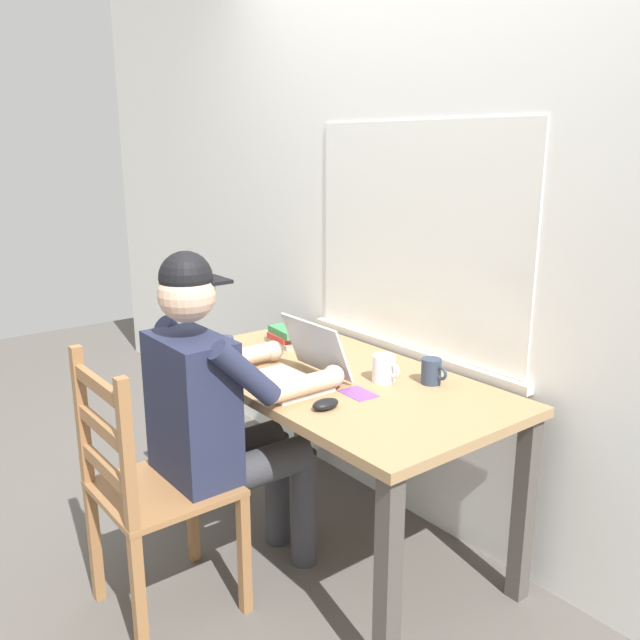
# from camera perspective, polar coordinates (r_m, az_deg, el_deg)

# --- Properties ---
(ground_plane) EXTENTS (8.00, 8.00, 0.00)m
(ground_plane) POSITION_cam_1_polar(r_m,az_deg,el_deg) (2.86, 1.13, -18.69)
(ground_plane) COLOR #56514C
(back_wall) EXTENTS (6.00, 0.08, 2.60)m
(back_wall) POSITION_cam_1_polar(r_m,az_deg,el_deg) (2.71, 8.84, 8.64)
(back_wall) COLOR silver
(back_wall) RESTS_ON ground
(desk) EXTENTS (1.40, 0.75, 0.73)m
(desk) POSITION_cam_1_polar(r_m,az_deg,el_deg) (2.57, 1.21, -6.76)
(desk) COLOR #9E7A51
(desk) RESTS_ON ground
(seated_person) EXTENTS (0.50, 0.60, 1.25)m
(seated_person) POSITION_cam_1_polar(r_m,az_deg,el_deg) (2.37, -8.52, -7.40)
(seated_person) COLOR #232842
(seated_person) RESTS_ON ground
(wooden_chair) EXTENTS (0.42, 0.42, 0.95)m
(wooden_chair) POSITION_cam_1_polar(r_m,az_deg,el_deg) (2.36, -14.42, -13.91)
(wooden_chair) COLOR olive
(wooden_chair) RESTS_ON ground
(laptop) EXTENTS (0.33, 0.32, 0.22)m
(laptop) POSITION_cam_1_polar(r_m,az_deg,el_deg) (2.45, -2.07, -4.16)
(laptop) COLOR #ADAFB2
(laptop) RESTS_ON desk
(computer_mouse) EXTENTS (0.06, 0.10, 0.03)m
(computer_mouse) POSITION_cam_1_polar(r_m,az_deg,el_deg) (2.22, 0.48, -7.20)
(computer_mouse) COLOR black
(computer_mouse) RESTS_ON desk
(coffee_mug_white) EXTENTS (0.12, 0.09, 0.10)m
(coffee_mug_white) POSITION_cam_1_polar(r_m,az_deg,el_deg) (2.46, 5.51, -4.14)
(coffee_mug_white) COLOR white
(coffee_mug_white) RESTS_ON desk
(coffee_mug_dark) EXTENTS (0.11, 0.07, 0.09)m
(coffee_mug_dark) POSITION_cam_1_polar(r_m,az_deg,el_deg) (2.47, 9.53, -4.34)
(coffee_mug_dark) COLOR #2D384C
(coffee_mug_dark) RESTS_ON desk
(coffee_mug_spare) EXTENTS (0.12, 0.08, 0.09)m
(coffee_mug_spare) POSITION_cam_1_polar(r_m,az_deg,el_deg) (2.75, -8.22, -2.34)
(coffee_mug_spare) COLOR #2D384C
(coffee_mug_spare) RESTS_ON desk
(book_stack_main) EXTENTS (0.20, 0.16, 0.08)m
(book_stack_main) POSITION_cam_1_polar(r_m,az_deg,el_deg) (2.92, -2.66, -1.37)
(book_stack_main) COLOR gray
(book_stack_main) RESTS_ON desk
(paper_pile_near_laptop) EXTENTS (0.25, 0.21, 0.01)m
(paper_pile_near_laptop) POSITION_cam_1_polar(r_m,az_deg,el_deg) (3.03, -1.66, -1.36)
(paper_pile_near_laptop) COLOR white
(paper_pile_near_laptop) RESTS_ON desk
(landscape_photo_print) EXTENTS (0.14, 0.10, 0.00)m
(landscape_photo_print) POSITION_cam_1_polar(r_m,az_deg,el_deg) (2.36, 3.29, -6.29)
(landscape_photo_print) COLOR #7A4293
(landscape_photo_print) RESTS_ON desk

